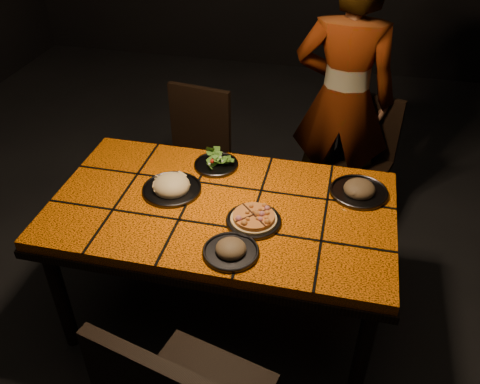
% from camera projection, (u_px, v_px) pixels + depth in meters
% --- Properties ---
extents(room_shell, '(6.04, 7.04, 3.08)m').
position_uv_depth(room_shell, '(217.00, 49.00, 1.93)').
color(room_shell, black).
rests_on(room_shell, ground).
extents(dining_table, '(1.62, 0.92, 0.75)m').
position_uv_depth(dining_table, '(222.00, 218.00, 2.42)').
color(dining_table, orange).
rests_on(dining_table, ground).
extents(chair_far_left, '(0.46, 0.46, 0.90)m').
position_uv_depth(chair_far_left, '(194.00, 150.00, 3.21)').
color(chair_far_left, black).
rests_on(chair_far_left, ground).
extents(chair_far_right, '(0.47, 0.47, 0.85)m').
position_uv_depth(chair_far_right, '(362.00, 153.00, 3.24)').
color(chair_far_right, black).
rests_on(chair_far_right, ground).
extents(diner, '(0.62, 0.42, 1.67)m').
position_uv_depth(diner, '(343.00, 100.00, 3.06)').
color(diner, brown).
rests_on(diner, ground).
extents(plate_pizza, '(0.29, 0.29, 0.04)m').
position_uv_depth(plate_pizza, '(254.00, 219.00, 2.26)').
color(plate_pizza, '#333337').
rests_on(plate_pizza, dining_table).
extents(plate_pasta, '(0.29, 0.29, 0.09)m').
position_uv_depth(plate_pasta, '(172.00, 187.00, 2.45)').
color(plate_pasta, '#333337').
rests_on(plate_pasta, dining_table).
extents(plate_salad, '(0.23, 0.23, 0.07)m').
position_uv_depth(plate_salad, '(216.00, 162.00, 2.62)').
color(plate_salad, '#333337').
rests_on(plate_salad, dining_table).
extents(plate_mushroom_a, '(0.24, 0.24, 0.08)m').
position_uv_depth(plate_mushroom_a, '(231.00, 250.00, 2.10)').
color(plate_mushroom_a, '#333337').
rests_on(plate_mushroom_a, dining_table).
extents(plate_mushroom_b, '(0.28, 0.28, 0.09)m').
position_uv_depth(plate_mushroom_b, '(359.00, 189.00, 2.43)').
color(plate_mushroom_b, '#333337').
rests_on(plate_mushroom_b, dining_table).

